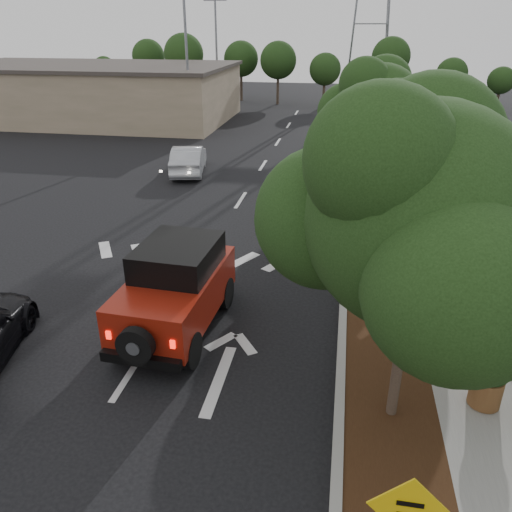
# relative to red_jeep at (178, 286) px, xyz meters

# --- Properties ---
(ground) EXTENTS (120.00, 120.00, 0.00)m
(ground) POSITION_rel_red_jeep_xyz_m (-0.51, -1.95, -1.13)
(ground) COLOR black
(ground) RESTS_ON ground
(curb) EXTENTS (0.20, 70.00, 0.15)m
(curb) POSITION_rel_red_jeep_xyz_m (4.09, 10.05, -1.06)
(curb) COLOR #9E9B93
(curb) RESTS_ON ground
(planting_strip) EXTENTS (1.80, 70.00, 0.12)m
(planting_strip) POSITION_rel_red_jeep_xyz_m (5.09, 10.05, -1.07)
(planting_strip) COLOR black
(planting_strip) RESTS_ON ground
(sidewalk) EXTENTS (2.00, 70.00, 0.12)m
(sidewalk) POSITION_rel_red_jeep_xyz_m (6.99, 10.05, -1.07)
(sidewalk) COLOR gray
(sidewalk) RESTS_ON ground
(hedge) EXTENTS (0.80, 70.00, 0.80)m
(hedge) POSITION_rel_red_jeep_xyz_m (8.39, 10.05, -0.73)
(hedge) COLOR black
(hedge) RESTS_ON ground
(commercial_building) EXTENTS (22.00, 12.00, 4.00)m
(commercial_building) POSITION_rel_red_jeep_xyz_m (-16.51, 28.05, 0.87)
(commercial_building) COLOR gray
(commercial_building) RESTS_ON ground
(transmission_tower) EXTENTS (7.00, 4.00, 28.00)m
(transmission_tower) POSITION_rel_red_jeep_xyz_m (5.49, 46.05, -1.13)
(transmission_tower) COLOR slate
(transmission_tower) RESTS_ON ground
(street_tree_near) EXTENTS (3.80, 3.80, 5.92)m
(street_tree_near) POSITION_rel_red_jeep_xyz_m (5.09, -2.45, -1.13)
(street_tree_near) COLOR black
(street_tree_near) RESTS_ON ground
(street_tree_mid) EXTENTS (3.20, 3.20, 5.32)m
(street_tree_mid) POSITION_rel_red_jeep_xyz_m (5.09, 4.55, -1.13)
(street_tree_mid) COLOR black
(street_tree_mid) RESTS_ON ground
(street_tree_far) EXTENTS (3.40, 3.40, 5.62)m
(street_tree_far) POSITION_rel_red_jeep_xyz_m (5.09, 11.05, -1.13)
(street_tree_far) COLOR black
(street_tree_far) RESTS_ON ground
(light_pole_a) EXTENTS (2.00, 0.22, 9.00)m
(light_pole_a) POSITION_rel_red_jeep_xyz_m (-7.01, 24.05, -1.13)
(light_pole_a) COLOR slate
(light_pole_a) RESTS_ON ground
(light_pole_b) EXTENTS (2.00, 0.22, 9.00)m
(light_pole_b) POSITION_rel_red_jeep_xyz_m (-8.01, 36.05, -1.13)
(light_pole_b) COLOR slate
(light_pole_b) RESTS_ON ground
(red_jeep) EXTENTS (2.17, 4.44, 2.23)m
(red_jeep) POSITION_rel_red_jeep_xyz_m (0.00, 0.00, 0.00)
(red_jeep) COLOR black
(red_jeep) RESTS_ON ground
(silver_suv_ahead) EXTENTS (3.70, 5.40, 1.37)m
(silver_suv_ahead) POSITION_rel_red_jeep_xyz_m (2.69, 10.36, -0.45)
(silver_suv_ahead) COLOR #B1B3B9
(silver_suv_ahead) RESTS_ON ground
(silver_sedan_oncoming) EXTENTS (2.32, 4.51, 1.42)m
(silver_sedan_oncoming) POSITION_rel_red_jeep_xyz_m (-4.03, 13.89, -0.42)
(silver_sedan_oncoming) COLOR #B5B7BD
(silver_sedan_oncoming) RESTS_ON ground
(parked_suv) EXTENTS (4.74, 2.52, 1.53)m
(parked_suv) POSITION_rel_red_jeep_xyz_m (-10.03, 24.72, -0.37)
(parked_suv) COLOR #B8BAC1
(parked_suv) RESTS_ON ground
(terracotta_planter) EXTENTS (0.77, 0.77, 1.35)m
(terracotta_planter) POSITION_rel_red_jeep_xyz_m (6.92, -1.89, -0.22)
(terracotta_planter) COLOR brown
(terracotta_planter) RESTS_ON ground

